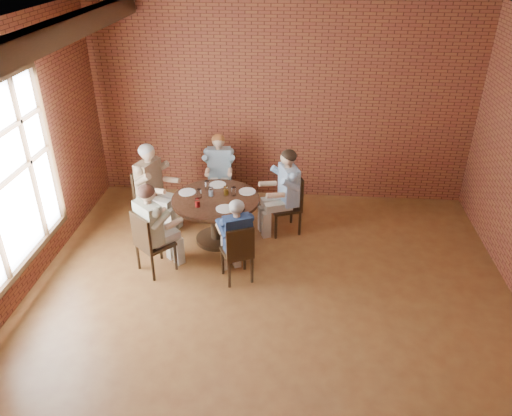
# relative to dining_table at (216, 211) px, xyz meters

# --- Properties ---
(floor) EXTENTS (7.00, 7.00, 0.00)m
(floor) POSITION_rel_dining_table_xyz_m (0.90, -1.80, -0.53)
(floor) COLOR brown
(floor) RESTS_ON ground
(ceiling) EXTENTS (7.00, 7.00, 0.00)m
(ceiling) POSITION_rel_dining_table_xyz_m (0.90, -1.80, 2.87)
(ceiling) COLOR white
(ceiling) RESTS_ON wall_back
(wall_back) EXTENTS (7.00, 0.00, 7.00)m
(wall_back) POSITION_rel_dining_table_xyz_m (0.90, 1.70, 1.17)
(wall_back) COLOR brown
(wall_back) RESTS_ON ground
(ceiling_beam) EXTENTS (0.22, 6.90, 0.26)m
(ceiling_beam) POSITION_rel_dining_table_xyz_m (-1.55, -1.80, 2.74)
(ceiling_beam) COLOR black
(ceiling_beam) RESTS_ON ceiling
(window) EXTENTS (0.10, 2.16, 2.36)m
(window) POSITION_rel_dining_table_xyz_m (-2.28, -1.40, 1.12)
(window) COLOR white
(window) RESTS_ON wall_left
(dining_table) EXTENTS (1.33, 1.33, 0.75)m
(dining_table) POSITION_rel_dining_table_xyz_m (0.00, 0.00, 0.00)
(dining_table) COLOR black
(dining_table) RESTS_ON floor
(chair_a) EXTENTS (0.59, 0.59, 0.97)m
(chair_a) POSITION_rel_dining_table_xyz_m (1.12, 0.42, -0.01)
(chair_a) COLOR black
(chair_a) RESTS_ON floor
(diner_a) EXTENTS (0.85, 0.78, 1.40)m
(diner_a) POSITION_rel_dining_table_xyz_m (1.03, 0.39, 0.17)
(diner_a) COLOR teal
(diner_a) RESTS_ON floor
(chair_b) EXTENTS (0.46, 0.46, 0.93)m
(chair_b) POSITION_rel_dining_table_xyz_m (-0.13, 1.21, -0.02)
(chair_b) COLOR black
(chair_b) RESTS_ON floor
(diner_b) EXTENTS (0.58, 0.69, 1.32)m
(diner_b) POSITION_rel_dining_table_xyz_m (-0.12, 1.13, 0.13)
(diner_b) COLOR gray
(diner_b) RESTS_ON floor
(chair_c) EXTENTS (0.60, 0.60, 0.98)m
(chair_c) POSITION_rel_dining_table_xyz_m (-1.16, 0.40, -0.00)
(chair_c) COLOR black
(chair_c) RESTS_ON floor
(diner_c) EXTENTS (0.86, 0.78, 1.42)m
(diner_c) POSITION_rel_dining_table_xyz_m (-1.07, 0.37, 0.18)
(diner_c) COLOR brown
(diner_c) RESTS_ON floor
(chair_d) EXTENTS (0.62, 0.62, 0.95)m
(chair_d) POSITION_rel_dining_table_xyz_m (-0.80, -0.90, -0.01)
(chair_d) COLOR black
(chair_d) RESTS_ON floor
(diner_d) EXTENTS (0.85, 0.86, 1.36)m
(diner_d) POSITION_rel_dining_table_xyz_m (-0.74, -0.83, 0.15)
(diner_d) COLOR #C5B39B
(diner_d) RESTS_ON floor
(chair_e) EXTENTS (0.51, 0.51, 0.89)m
(chair_e) POSITION_rel_dining_table_xyz_m (0.46, -1.01, -0.04)
(chair_e) COLOR black
(chair_e) RESTS_ON floor
(diner_e) EXTENTS (0.68, 0.73, 1.25)m
(diner_e) POSITION_rel_dining_table_xyz_m (0.43, -0.94, 0.09)
(diner_e) COLOR #1A2949
(diner_e) RESTS_ON floor
(plate_a) EXTENTS (0.26, 0.26, 0.01)m
(plate_a) POSITION_rel_dining_table_xyz_m (0.45, 0.25, 0.23)
(plate_a) COLOR white
(plate_a) RESTS_ON dining_table
(plate_b) EXTENTS (0.26, 0.26, 0.01)m
(plate_b) POSITION_rel_dining_table_xyz_m (-0.04, 0.44, 0.23)
(plate_b) COLOR white
(plate_b) RESTS_ON dining_table
(plate_c) EXTENTS (0.26, 0.26, 0.01)m
(plate_c) POSITION_rel_dining_table_xyz_m (-0.46, 0.14, 0.23)
(plate_c) COLOR white
(plate_c) RESTS_ON dining_table
(plate_d) EXTENTS (0.26, 0.26, 0.01)m
(plate_d) POSITION_rel_dining_table_xyz_m (0.19, -0.33, 0.23)
(plate_d) COLOR white
(plate_d) RESTS_ON dining_table
(glass_a) EXTENTS (0.07, 0.07, 0.14)m
(glass_a) POSITION_rel_dining_table_xyz_m (0.26, 0.11, 0.29)
(glass_a) COLOR white
(glass_a) RESTS_ON dining_table
(glass_b) EXTENTS (0.07, 0.07, 0.14)m
(glass_b) POSITION_rel_dining_table_xyz_m (0.14, 0.12, 0.29)
(glass_b) COLOR white
(glass_b) RESTS_ON dining_table
(glass_c) EXTENTS (0.07, 0.07, 0.14)m
(glass_c) POSITION_rel_dining_table_xyz_m (-0.17, 0.29, 0.29)
(glass_c) COLOR white
(glass_c) RESTS_ON dining_table
(glass_d) EXTENTS (0.07, 0.07, 0.14)m
(glass_d) POSITION_rel_dining_table_xyz_m (-0.08, 0.07, 0.29)
(glass_d) COLOR white
(glass_d) RESTS_ON dining_table
(glass_e) EXTENTS (0.07, 0.07, 0.14)m
(glass_e) POSITION_rel_dining_table_xyz_m (-0.25, -0.00, 0.29)
(glass_e) COLOR white
(glass_e) RESTS_ON dining_table
(glass_f) EXTENTS (0.07, 0.07, 0.14)m
(glass_f) POSITION_rel_dining_table_xyz_m (-0.22, -0.29, 0.29)
(glass_f) COLOR white
(glass_f) RESTS_ON dining_table
(smartphone) EXTENTS (0.11, 0.16, 0.01)m
(smartphone) POSITION_rel_dining_table_xyz_m (0.43, -0.37, 0.23)
(smartphone) COLOR black
(smartphone) RESTS_ON dining_table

